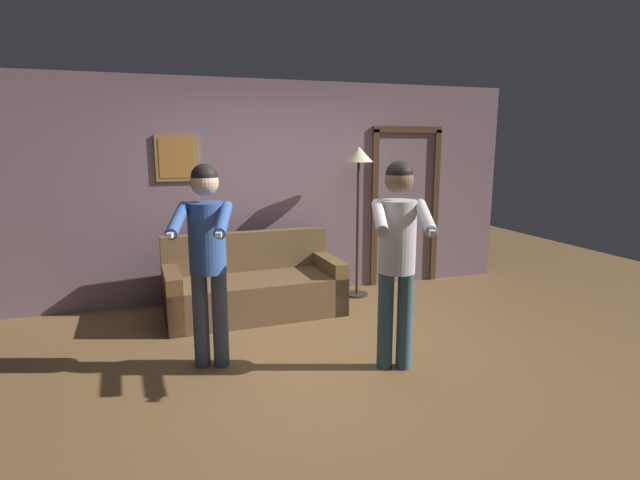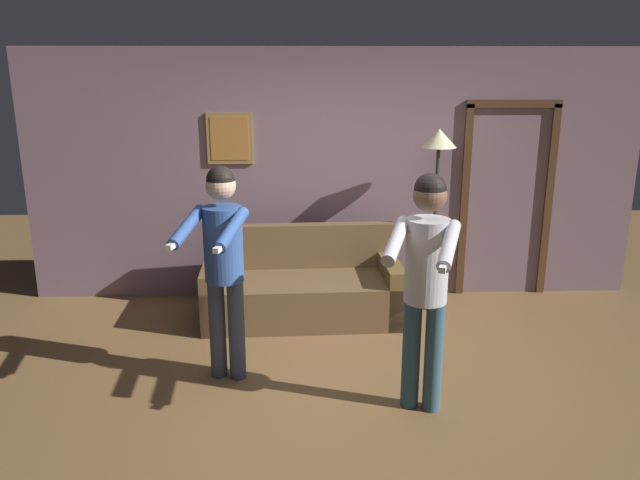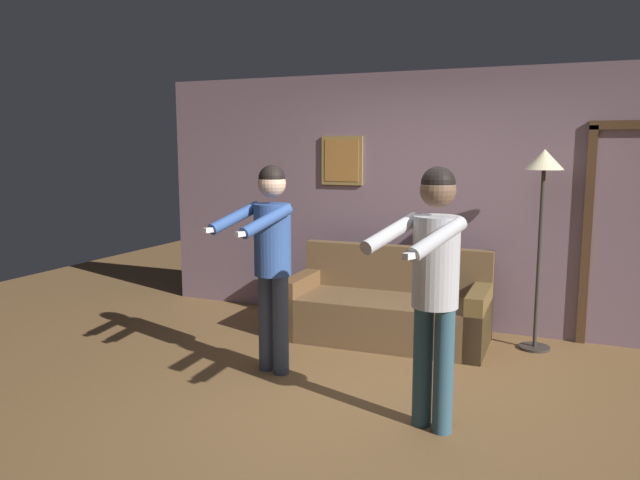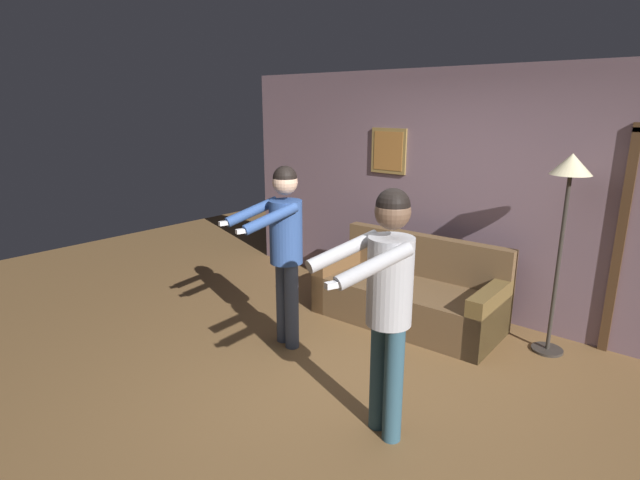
{
  "view_description": "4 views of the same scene",
  "coord_description": "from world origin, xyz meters",
  "px_view_note": "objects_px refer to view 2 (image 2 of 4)",
  "views": [
    {
      "loc": [
        -1.33,
        -3.83,
        1.86
      ],
      "look_at": [
        -0.04,
        0.05,
        1.07
      ],
      "focal_mm": 28.0,
      "sensor_mm": 36.0,
      "label": 1
    },
    {
      "loc": [
        -0.36,
        -4.34,
        2.41
      ],
      "look_at": [
        -0.22,
        -0.15,
        1.24
      ],
      "focal_mm": 35.0,
      "sensor_mm": 36.0,
      "label": 2
    },
    {
      "loc": [
        1.38,
        -4.17,
        1.86
      ],
      "look_at": [
        -0.37,
        -0.13,
        1.19
      ],
      "focal_mm": 35.0,
      "sensor_mm": 36.0,
      "label": 3
    },
    {
      "loc": [
        2.13,
        -2.88,
        2.23
      ],
      "look_at": [
        -0.32,
        -0.02,
        1.2
      ],
      "focal_mm": 28.0,
      "sensor_mm": 36.0,
      "label": 4
    }
  ],
  "objects_px": {
    "person_standing_left": "(223,254)",
    "person_standing_right": "(426,271)",
    "torchiere_lamp": "(438,159)",
    "couch": "(302,290)"
  },
  "relations": [
    {
      "from": "person_standing_left",
      "to": "person_standing_right",
      "type": "distance_m",
      "value": 1.54
    },
    {
      "from": "torchiere_lamp",
      "to": "couch",
      "type": "bearing_deg",
      "value": -169.38
    },
    {
      "from": "couch",
      "to": "person_standing_left",
      "type": "distance_m",
      "value": 1.57
    },
    {
      "from": "couch",
      "to": "person_standing_right",
      "type": "xyz_separation_m",
      "value": [
        0.85,
        -1.76,
        0.78
      ]
    },
    {
      "from": "couch",
      "to": "person_standing_right",
      "type": "bearing_deg",
      "value": -64.28
    },
    {
      "from": "couch",
      "to": "torchiere_lamp",
      "type": "height_order",
      "value": "torchiere_lamp"
    },
    {
      "from": "person_standing_left",
      "to": "torchiere_lamp",
      "type": "bearing_deg",
      "value": 37.51
    },
    {
      "from": "couch",
      "to": "person_standing_right",
      "type": "height_order",
      "value": "person_standing_right"
    },
    {
      "from": "couch",
      "to": "torchiere_lamp",
      "type": "relative_size",
      "value": 1.06
    },
    {
      "from": "couch",
      "to": "person_standing_right",
      "type": "distance_m",
      "value": 2.1
    }
  ]
}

